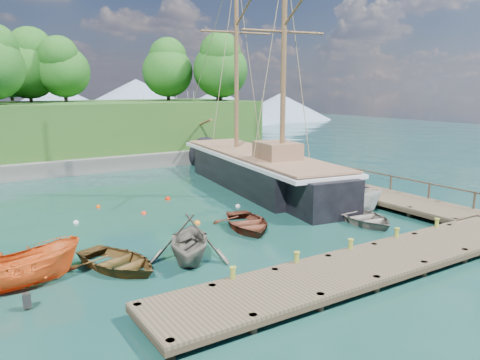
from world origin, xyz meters
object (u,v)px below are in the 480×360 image
object	(u,v)px
rowboat_0	(118,269)
cabin_boat_white	(351,208)
motorboat_orange	(22,288)
schooner	(257,172)
rowboat_2	(247,229)
rowboat_3	(363,223)
rowboat_1	(190,260)

from	to	relation	value
rowboat_0	cabin_boat_white	size ratio (longest dim) A/B	0.97
rowboat_0	motorboat_orange	xyz separation A→B (m)	(-3.70, 0.04, 0.00)
schooner	motorboat_orange	bearing A→B (deg)	-141.25
rowboat_0	rowboat_2	xyz separation A→B (m)	(7.66, 1.81, 0.00)
cabin_boat_white	rowboat_3	bearing A→B (deg)	-126.44
schooner	rowboat_2	bearing A→B (deg)	-118.71
rowboat_2	cabin_boat_white	size ratio (longest dim) A/B	0.97
rowboat_0	motorboat_orange	bearing A→B (deg)	159.21
cabin_boat_white	motorboat_orange	bearing A→B (deg)	-177.05
motorboat_orange	cabin_boat_white	bearing A→B (deg)	-89.73
rowboat_1	rowboat_2	world-z (taller)	rowboat_1
rowboat_3	schooner	bearing A→B (deg)	96.26
rowboat_0	motorboat_orange	world-z (taller)	motorboat_orange
rowboat_1	schooner	xyz separation A→B (m)	(11.30, 11.27, 1.11)
rowboat_2	schooner	size ratio (longest dim) A/B	0.16
rowboat_1	rowboat_2	size ratio (longest dim) A/B	0.96
rowboat_0	cabin_boat_white	world-z (taller)	cabin_boat_white
rowboat_0	schooner	xyz separation A→B (m)	(14.28, 10.53, 1.11)
rowboat_2	motorboat_orange	size ratio (longest dim) A/B	0.95
schooner	rowboat_1	bearing A→B (deg)	-126.59
rowboat_3	motorboat_orange	bearing A→B (deg)	-173.87
motorboat_orange	schooner	distance (m)	20.85
rowboat_2	schooner	xyz separation A→B (m)	(6.62, 8.72, 1.11)
motorboat_orange	rowboat_3	bearing A→B (deg)	-97.83
motorboat_orange	schooner	xyz separation A→B (m)	(17.98, 10.49, 1.11)
rowboat_0	cabin_boat_white	distance (m)	15.69
rowboat_1	motorboat_orange	xyz separation A→B (m)	(-6.68, 0.78, 0.00)
rowboat_0	schooner	bearing A→B (deg)	16.25
rowboat_1	rowboat_2	xyz separation A→B (m)	(4.69, 2.55, 0.00)
rowboat_1	rowboat_3	world-z (taller)	rowboat_1
rowboat_0	rowboat_1	world-z (taller)	rowboat_1
rowboat_0	cabin_boat_white	bearing A→B (deg)	-13.23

